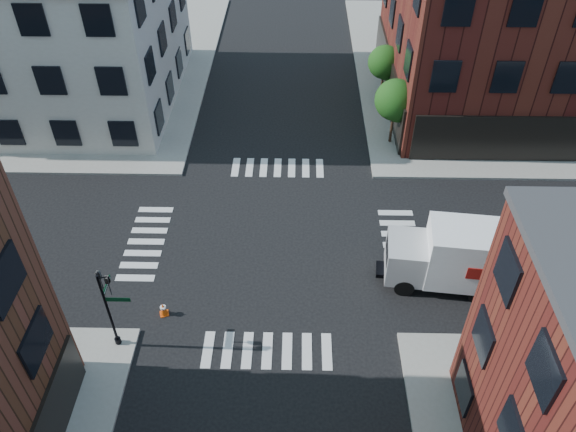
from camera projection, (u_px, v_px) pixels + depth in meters
The scene contains 9 objects.
ground at pixel (273, 243), 30.69m from camera, with size 120.00×120.00×0.00m, color black.
sidewalk_ne at pixel (538, 69), 46.14m from camera, with size 30.00×30.00×0.15m, color gray.
sidewalk_nw at pixel (32, 65), 46.78m from camera, with size 30.00×30.00×0.15m, color gray.
building_nw at pixel (11, 26), 39.41m from camera, with size 22.00×16.00×11.00m, color #B9B4A9.
tree_near at pixel (396, 102), 36.01m from camera, with size 2.69×2.69×4.49m.
tree_far at pixel (385, 64), 40.72m from camera, with size 2.43×2.43×4.07m.
signal_pole at pixel (109, 302), 23.89m from camera, with size 1.29×1.24×4.60m.
box_truck at pixel (471, 258), 27.23m from camera, with size 8.16×3.23×3.61m.
traffic_cone at pixel (163, 309), 26.77m from camera, with size 0.52×0.52×0.76m.
Camera 1 is at (1.24, -22.11, 21.32)m, focal length 35.00 mm.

